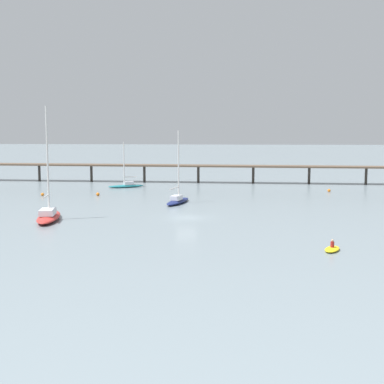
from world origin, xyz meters
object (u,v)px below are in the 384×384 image
Objects in this scene: mooring_buoy_outer at (329,190)px; mooring_buoy_far at (43,194)px; sailboat_teal at (126,184)px; sailboat_red at (48,215)px; mooring_buoy_inner at (98,194)px; sailboat_navy at (178,199)px; pier at (254,164)px; dinghy_yellow at (332,249)px.

mooring_buoy_far is at bearing -171.26° from mooring_buoy_outer.
sailboat_teal is 15.55× the size of mooring_buoy_outer.
sailboat_red reaches higher than mooring_buoy_far.
mooring_buoy_inner is at bearing 86.59° from sailboat_red.
sailboat_navy reaches higher than mooring_buoy_far.
pier is 25.06m from sailboat_teal.
sailboat_teal is (-10.71, 19.25, -0.09)m from sailboat_navy.
sailboat_teal reaches higher than mooring_buoy_inner.
dinghy_yellow is at bearing -85.84° from pier.
sailboat_red is (-4.20, -34.53, 0.20)m from sailboat_teal.
dinghy_yellow is at bearing -60.75° from sailboat_teal.
pier is at bearing 56.82° from sailboat_red.
mooring_buoy_inner reaches higher than mooring_buoy_outer.
sailboat_teal is at bearing 172.32° from mooring_buoy_outer.
dinghy_yellow is at bearing -25.17° from sailboat_red.
mooring_buoy_outer is (7.89, 44.73, 0.06)m from dinghy_yellow.
sailboat_navy reaches higher than dinghy_yellow.
sailboat_teal is 34.78m from sailboat_red.
mooring_buoy_far is at bearing 136.56° from dinghy_yellow.
sailboat_navy is 21.34m from sailboat_red.
sailboat_red is 22.99m from mooring_buoy_inner.
mooring_buoy_inner is at bearing 128.85° from dinghy_yellow.
sailboat_navy is 19.13× the size of mooring_buoy_inner.
pier is 30.22m from sailboat_navy.
dinghy_yellow reaches higher than mooring_buoy_inner.
sailboat_navy is 34.74m from dinghy_yellow.
pier is 168.24× the size of mooring_buoy_far.
dinghy_yellow is at bearing -43.44° from mooring_buoy_far.
mooring_buoy_far is at bearing -134.27° from sailboat_teal.
pier reaches higher than dinghy_yellow.
mooring_buoy_far is at bearing 108.71° from sailboat_red.
sailboat_navy is 3.43× the size of dinghy_yellow.
mooring_buoy_far is (-47.42, -7.29, -0.01)m from mooring_buoy_outer.
dinghy_yellow is (17.03, -30.28, -0.43)m from sailboat_navy.
sailboat_navy reaches higher than sailboat_teal.
sailboat_red is (-14.90, -15.27, 0.11)m from sailboat_navy.
sailboat_red is 26.55× the size of mooring_buoy_outer.
mooring_buoy_outer is at bearing 80.00° from dinghy_yellow.
mooring_buoy_outer is (35.63, -4.81, -0.29)m from sailboat_teal.
mooring_buoy_inner is at bearing -170.00° from mooring_buoy_outer.
sailboat_teal reaches higher than dinghy_yellow.
dinghy_yellow is 6.05× the size of mooring_buoy_far.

